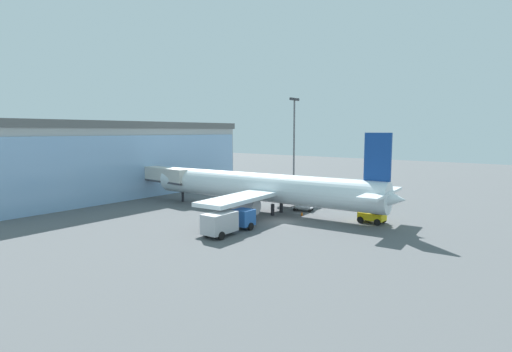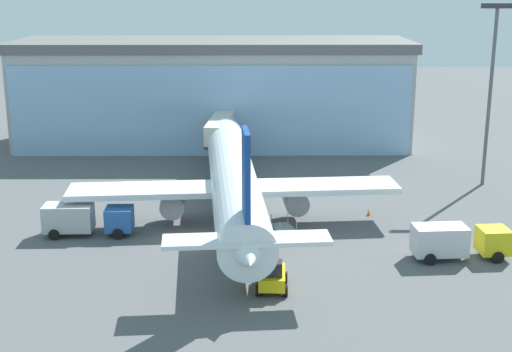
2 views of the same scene
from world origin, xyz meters
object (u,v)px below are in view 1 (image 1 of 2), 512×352
object	(u,v)px
fuel_truck	(373,193)
pushback_tug	(373,215)
jet_bridge	(161,175)
safety_cone_wingtip	(302,198)
airplane	(264,188)
catering_truck	(228,221)
apron_light_mast	(294,134)
safety_cone_nose	(302,213)
baggage_cart	(303,207)

from	to	relation	value
fuel_truck	pushback_tug	bearing A→B (deg)	-162.38
jet_bridge	safety_cone_wingtip	world-z (taller)	jet_bridge
airplane	catering_truck	size ratio (longest dim) A/B	5.44
apron_light_mast	safety_cone_nose	size ratio (longest dim) A/B	33.41
apron_light_mast	jet_bridge	bearing A→B (deg)	161.50
pushback_tug	safety_cone_wingtip	xyz separation A→B (m)	(9.10, 16.02, -0.70)
catering_truck	pushback_tug	world-z (taller)	catering_truck
catering_truck	baggage_cart	xyz separation A→B (m)	(16.54, 0.06, -0.97)
catering_truck	safety_cone_nose	distance (m)	13.82
airplane	jet_bridge	bearing A→B (deg)	0.82
airplane	fuel_truck	size ratio (longest dim) A/B	5.38
fuel_truck	pushback_tug	size ratio (longest dim) A/B	2.29
jet_bridge	baggage_cart	bearing A→B (deg)	-161.10
baggage_cart	safety_cone_nose	distance (m)	3.24
baggage_cart	safety_cone_wingtip	xyz separation A→B (m)	(7.87, 5.04, -0.23)
fuel_truck	pushback_tug	world-z (taller)	fuel_truck
jet_bridge	safety_cone_wingtip	size ratio (longest dim) A/B	24.54
jet_bridge	fuel_truck	distance (m)	35.51
airplane	catering_truck	world-z (taller)	airplane
fuel_truck	safety_cone_nose	bearing A→B (deg)	162.36
jet_bridge	apron_light_mast	size ratio (longest dim) A/B	0.73
fuel_truck	safety_cone_wingtip	bearing A→B (deg)	112.00
pushback_tug	baggage_cart	bearing A→B (deg)	-4.57
airplane	safety_cone_wingtip	xyz separation A→B (m)	(12.16, 1.01, -3.29)
jet_bridge	catering_truck	distance (m)	26.70
apron_light_mast	baggage_cart	bearing A→B (deg)	-144.41
pushback_tug	airplane	bearing A→B (deg)	13.36
catering_truck	fuel_truck	size ratio (longest dim) A/B	0.99
apron_light_mast	airplane	bearing A→B (deg)	-156.35
apron_light_mast	fuel_truck	world-z (taller)	apron_light_mast
catering_truck	apron_light_mast	bearing A→B (deg)	20.38
airplane	fuel_truck	distance (m)	19.72
airplane	safety_cone_nose	world-z (taller)	airplane
safety_cone_wingtip	jet_bridge	bearing A→B (deg)	126.08
airplane	fuel_truck	world-z (taller)	airplane
apron_light_mast	pushback_tug	size ratio (longest dim) A/B	5.64
safety_cone_nose	safety_cone_wingtip	size ratio (longest dim) A/B	1.00
fuel_truck	airplane	bearing A→B (deg)	147.38
safety_cone_nose	safety_cone_wingtip	xyz separation A→B (m)	(10.72, 6.56, 0.00)
airplane	safety_cone_nose	distance (m)	6.61
fuel_truck	pushback_tug	distance (m)	15.29
airplane	pushback_tug	xyz separation A→B (m)	(3.06, -15.01, -2.59)
airplane	baggage_cart	bearing A→B (deg)	-137.95
catering_truck	fuel_truck	world-z (taller)	same
fuel_truck	safety_cone_nose	world-z (taller)	fuel_truck
apron_light_mast	baggage_cart	distance (m)	28.17
baggage_cart	pushback_tug	size ratio (longest dim) A/B	0.96
jet_bridge	catering_truck	xyz separation A→B (m)	(-10.27, -24.50, -2.66)
pushback_tug	safety_cone_wingtip	distance (m)	18.44
airplane	safety_cone_wingtip	world-z (taller)	airplane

